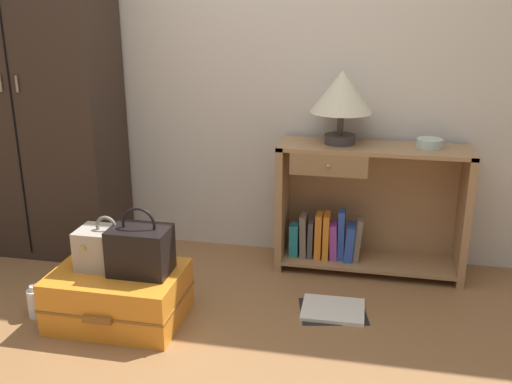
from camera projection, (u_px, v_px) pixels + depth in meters
The scene contains 10 objects.
back_wall at pixel (251, 34), 3.36m from camera, with size 6.40×0.10×2.60m, color beige.
wardrobe at pixel (33, 78), 3.40m from camera, with size 0.93×0.47×2.11m.
bookshelf at pixel (362, 210), 3.32m from camera, with size 1.04×0.32×0.73m.
table_lamp at pixel (342, 94), 3.15m from camera, with size 0.34×0.34×0.40m.
bowl at pixel (429, 143), 3.14m from camera, with size 0.14×0.14×0.05m, color silver.
suitcase_large at pixel (119, 296), 2.83m from camera, with size 0.62×0.47×0.26m.
train_case at pixel (108, 248), 2.80m from camera, with size 0.28×0.19×0.27m.
handbag at pixel (140, 250), 2.75m from camera, with size 0.28×0.20×0.33m.
bottle at pixel (36, 302), 2.88m from camera, with size 0.08×0.08×0.17m.
open_book_on_floor at pixel (333, 310), 2.94m from camera, with size 0.38×0.33×0.02m.
Camera 1 is at (0.74, -1.89, 1.50)m, focal length 41.10 mm.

